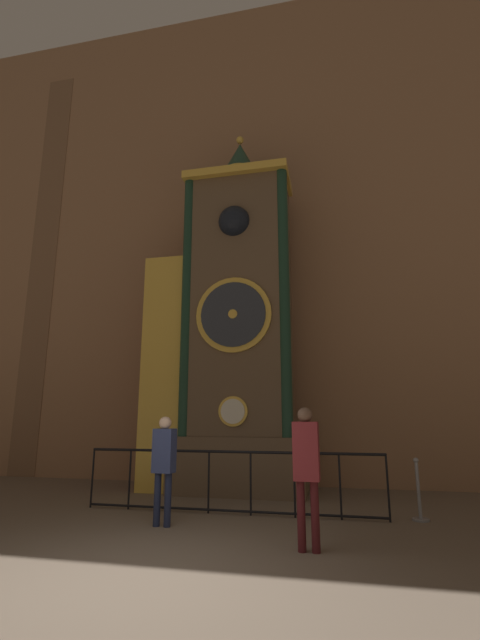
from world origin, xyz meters
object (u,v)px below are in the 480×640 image
Objects in this scene: visitor_far at (306,463)px; visitor_near at (164,459)px; stanchion_post at (419,500)px; clock_tower at (227,330)px.

visitor_near is at bearing 164.19° from visitor_far.
visitor_near is 1.68× the size of stanchion_post.
stanchion_post is (4.08, 1.28, -0.69)m from visitor_near.
visitor_near is 2.49m from visitor_far.
stanchion_post is (1.73, 2.08, -0.78)m from visitor_far.
clock_tower reaches higher than stanchion_post.
visitor_near is at bearing -162.65° from stanchion_post.
clock_tower is 9.06× the size of stanchion_post.
stanchion_post is at bearing 23.53° from visitor_near.
clock_tower is 5.38× the size of visitor_near.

